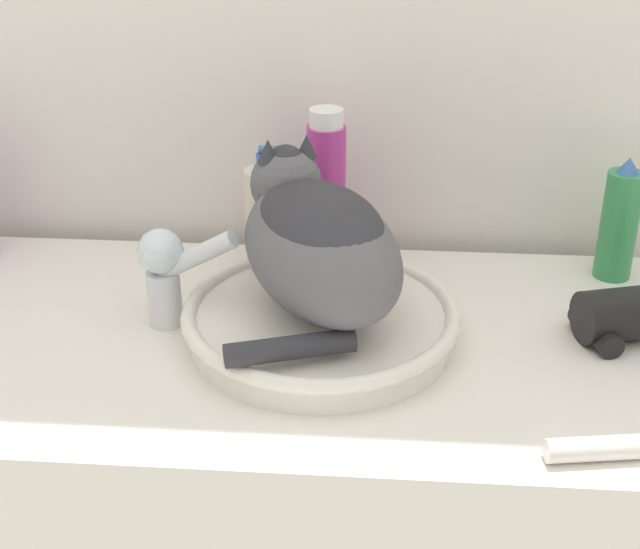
% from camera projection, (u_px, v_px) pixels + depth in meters
% --- Properties ---
extents(wall_back, '(8.00, 0.05, 2.40)m').
position_uv_depth(wall_back, '(301.00, 35.00, 1.30)').
color(wall_back, silver).
rests_on(wall_back, ground_plane).
extents(sink_basin, '(0.35, 0.35, 0.05)m').
position_uv_depth(sink_basin, '(321.00, 321.00, 1.13)').
color(sink_basin, white).
rests_on(sink_basin, vanity_counter).
extents(cat, '(0.28, 0.34, 0.18)m').
position_uv_depth(cat, '(317.00, 239.00, 1.09)').
color(cat, '#56565B').
rests_on(cat, sink_basin).
extents(faucet, '(0.13, 0.06, 0.14)m').
position_uv_depth(faucet, '(168.00, 269.00, 1.14)').
color(faucet, silver).
rests_on(faucet, vanity_counter).
extents(spray_bottle_trigger, '(0.05, 0.05, 0.18)m').
position_uv_depth(spray_bottle_trigger, '(619.00, 223.00, 1.27)').
color(spray_bottle_trigger, '#338C4C').
rests_on(spray_bottle_trigger, vanity_counter).
extents(soap_pump_bottle, '(0.06, 0.06, 0.19)m').
position_uv_depth(soap_pump_bottle, '(265.00, 216.00, 1.30)').
color(soap_pump_bottle, silver).
rests_on(soap_pump_bottle, vanity_counter).
extents(shampoo_bottle_tall, '(0.06, 0.06, 0.24)m').
position_uv_depth(shampoo_bottle_tall, '(326.00, 193.00, 1.28)').
color(shampoo_bottle_tall, '#B2338C').
rests_on(shampoo_bottle_tall, vanity_counter).
extents(cream_tube, '(0.16, 0.05, 0.03)m').
position_uv_depth(cream_tube, '(623.00, 447.00, 0.93)').
color(cream_tube, silver).
rests_on(cream_tube, vanity_counter).
extents(hair_dryer, '(0.17, 0.12, 0.07)m').
position_uv_depth(hair_dryer, '(633.00, 315.00, 1.14)').
color(hair_dryer, black).
rests_on(hair_dryer, vanity_counter).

